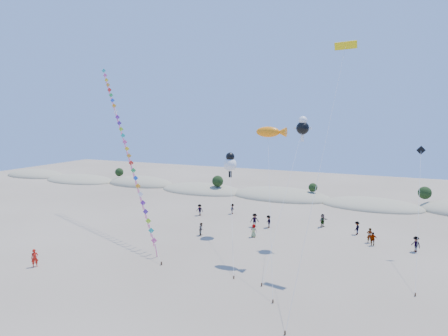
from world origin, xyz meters
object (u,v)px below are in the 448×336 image
(fish_kite, at_px, (271,132))
(parafoil_kite, at_px, (344,51))
(flyer_foreground, at_px, (35,258))
(kite_train, at_px, (124,140))

(fish_kite, xyz_separation_m, parafoil_kite, (6.78, 0.19, 7.50))
(flyer_foreground, bearing_deg, kite_train, 37.12)
(kite_train, distance_m, flyer_foreground, 18.42)
(fish_kite, distance_m, flyer_foreground, 26.81)
(flyer_foreground, bearing_deg, fish_kite, -24.62)
(kite_train, bearing_deg, parafoil_kite, -6.38)
(kite_train, distance_m, fish_kite, 21.30)
(kite_train, height_order, fish_kite, kite_train)
(kite_train, xyz_separation_m, flyer_foreground, (0.21, -14.85, -10.90))
(kite_train, xyz_separation_m, fish_kite, (20.99, -3.30, 1.50))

